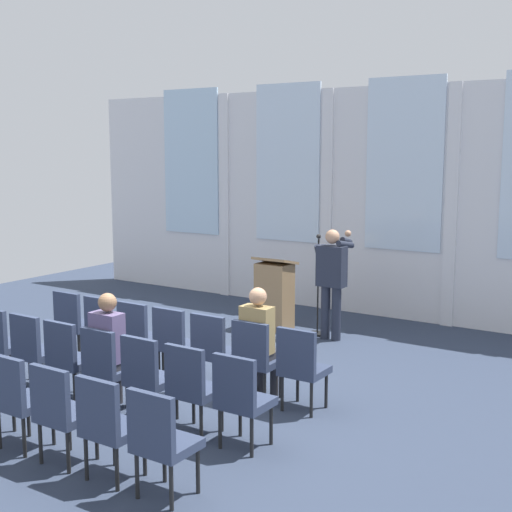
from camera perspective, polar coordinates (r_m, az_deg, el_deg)
The scene contains 25 objects.
ground_plane at distance 8.19m, azimuth -9.97°, elevation -11.54°, with size 14.25×14.25×0.00m, color #2D384C.
rear_partition at distance 12.13m, azimuth 7.34°, elevation 4.79°, with size 10.96×0.14×3.97m.
speaker at distance 10.37m, azimuth 6.22°, elevation -1.63°, with size 0.51×0.69×1.65m.
mic_stand at distance 10.73m, azimuth 5.05°, elevation -4.68°, with size 0.28×0.28×1.55m.
lectern at distance 10.99m, azimuth 1.51°, elevation -3.16°, with size 0.60×0.48×1.16m.
chair_r0_c0 at distance 9.74m, azimuth -14.67°, elevation -5.13°, with size 0.46×0.44×0.94m.
chair_r0_c1 at distance 9.33m, azimuth -12.23°, elevation -5.65°, with size 0.46×0.44×0.94m.
chair_r0_c2 at distance 8.93m, azimuth -9.57°, elevation -6.22°, with size 0.46×0.44×0.94m.
chair_r0_c3 at distance 8.56m, azimuth -6.66°, elevation -6.82°, with size 0.46×0.44×0.94m.
chair_r0_c4 at distance 8.21m, azimuth -3.49°, elevation -7.45°, with size 0.46×0.44×0.94m.
chair_r0_c5 at distance 7.89m, azimuth -0.04°, elevation -8.12°, with size 0.46×0.44×0.94m.
audience_r0_c5 at distance 7.90m, azimuth 0.29°, elevation -6.66°, with size 0.36×0.39×1.30m.
chair_r0_c6 at distance 7.60m, azimuth 3.71°, elevation -8.80°, with size 0.46×0.44×0.94m.
chair_r1_c0 at distance 9.04m, azimuth -20.08°, elevation -6.46°, with size 0.46×0.44×0.94m.
chair_r1_c1 at distance 8.59m, azimuth -17.71°, elevation -7.13°, with size 0.46×0.44×0.94m.
chair_r1_c2 at distance 8.16m, azimuth -15.07°, elevation -7.85°, with size 0.46×0.44×0.94m.
chair_r1_c3 at distance 7.75m, azimuth -12.14°, elevation -8.64°, with size 0.46×0.44×0.94m.
audience_r1_c3 at distance 7.75m, azimuth -11.76°, elevation -7.15°, with size 0.36×0.39×1.31m.
chair_r1_c4 at distance 7.36m, azimuth -8.88°, elevation -9.48°, with size 0.46×0.44×0.94m.
chair_r1_c5 at distance 7.00m, azimuth -5.26°, elevation -10.37°, with size 0.46×0.44×0.94m.
chair_r1_c6 at distance 6.67m, azimuth -1.23°, elevation -11.31°, with size 0.46×0.44×0.94m.
chair_r2_c3 at distance 7.03m, azimuth -18.89°, elevation -10.74°, with size 0.46×0.44×0.94m.
chair_r2_c4 at distance 6.60m, azimuth -15.68°, elevation -11.88°, with size 0.46×0.44×0.94m.
chair_r2_c5 at distance 6.20m, azimuth -12.01°, elevation -13.12°, with size 0.46×0.44×0.94m.
chair_r2_c6 at distance 5.83m, azimuth -7.80°, elevation -14.47°, with size 0.46×0.44×0.94m.
Camera 1 is at (5.29, -5.58, 2.83)m, focal length 48.95 mm.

